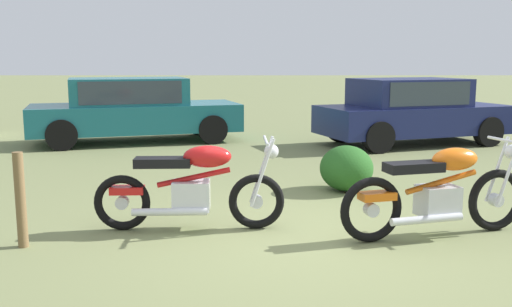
{
  "coord_description": "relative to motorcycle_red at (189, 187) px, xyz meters",
  "views": [
    {
      "loc": [
        -0.51,
        -5.75,
        1.85
      ],
      "look_at": [
        -0.48,
        1.22,
        0.69
      ],
      "focal_mm": 40.08,
      "sensor_mm": 36.0,
      "label": 1
    }
  ],
  "objects": [
    {
      "name": "motorcycle_orange",
      "position": [
        2.61,
        -0.24,
        0.0
      ],
      "size": [
        2.11,
        0.89,
        1.02
      ],
      "rotation": [
        0.0,
        0.0,
        0.27
      ],
      "color": "black",
      "rests_on": "ground"
    },
    {
      "name": "car_teal",
      "position": [
        -2.06,
        6.68,
        0.32
      ],
      "size": [
        4.86,
        3.01,
        1.43
      ],
      "rotation": [
        0.0,
        0.0,
        0.3
      ],
      "color": "#19606B",
      "rests_on": "ground"
    },
    {
      "name": "shrub_low",
      "position": [
        1.98,
        1.87,
        -0.15
      ],
      "size": [
        0.75,
        0.82,
        0.64
      ],
      "color": "#23561E",
      "rests_on": "ground"
    },
    {
      "name": "ground_plane",
      "position": [
        1.21,
        -0.3,
        -0.48
      ],
      "size": [
        120.0,
        120.0,
        0.0
      ],
      "primitive_type": "plane",
      "color": "olive"
    },
    {
      "name": "fence_post_wooden",
      "position": [
        -1.61,
        -0.6,
        0.0
      ],
      "size": [
        0.1,
        0.1,
        0.96
      ],
      "primitive_type": "cylinder",
      "color": "brown",
      "rests_on": "ground"
    },
    {
      "name": "motorcycle_red",
      "position": [
        0.0,
        0.0,
        0.0
      ],
      "size": [
        2.07,
        0.64,
        1.02
      ],
      "rotation": [
        0.0,
        0.0,
        0.03
      ],
      "color": "black",
      "rests_on": "ground"
    },
    {
      "name": "car_navy",
      "position": [
        4.06,
        6.29,
        0.32
      ],
      "size": [
        4.41,
        2.96,
        1.43
      ],
      "rotation": [
        0.0,
        0.0,
        0.34
      ],
      "color": "#161E4C",
      "rests_on": "ground"
    }
  ]
}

